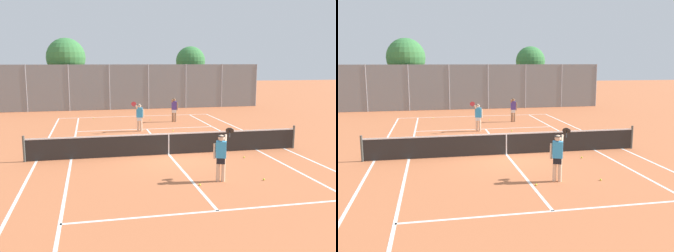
% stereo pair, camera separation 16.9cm
% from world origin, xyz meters
% --- Properties ---
extents(ground_plane, '(120.00, 120.00, 0.00)m').
position_xyz_m(ground_plane, '(0.00, 0.00, 0.00)').
color(ground_plane, '#BC663D').
extents(court_line_markings, '(11.10, 23.90, 0.01)m').
position_xyz_m(court_line_markings, '(0.00, 0.00, 0.00)').
color(court_line_markings, silver).
rests_on(court_line_markings, ground).
extents(tennis_net, '(12.00, 0.10, 1.07)m').
position_xyz_m(tennis_net, '(0.00, 0.00, 0.51)').
color(tennis_net, '#474C47').
rests_on(tennis_net, ground).
extents(player_near_side, '(0.85, 0.68, 1.77)m').
position_xyz_m(player_near_side, '(0.95, -3.97, 0.93)').
color(player_near_side, beige).
rests_on(player_near_side, ground).
extents(player_far_left, '(0.79, 0.71, 1.77)m').
position_xyz_m(player_far_left, '(-0.51, 5.75, 0.93)').
color(player_far_left, beige).
rests_on(player_far_left, ground).
extents(player_far_right, '(0.49, 0.47, 1.60)m').
position_xyz_m(player_far_right, '(2.24, 8.77, 0.91)').
color(player_far_right, '#936B4C').
rests_on(player_far_right, ground).
extents(loose_tennis_ball_0, '(0.07, 0.07, 0.07)m').
position_xyz_m(loose_tennis_ball_0, '(2.43, -4.19, 0.03)').
color(loose_tennis_ball_0, '#D1DB33').
rests_on(loose_tennis_ball_0, ground).
extents(loose_tennis_ball_1, '(0.07, 0.07, 0.07)m').
position_xyz_m(loose_tennis_ball_1, '(0.13, -4.27, 0.03)').
color(loose_tennis_ball_1, '#D1DB33').
rests_on(loose_tennis_ball_1, ground).
extents(loose_tennis_ball_2, '(0.07, 0.07, 0.07)m').
position_xyz_m(loose_tennis_ball_2, '(0.76, 9.74, 0.03)').
color(loose_tennis_ball_2, '#D1DB33').
rests_on(loose_tennis_ball_2, ground).
extents(loose_tennis_ball_3, '(0.07, 0.07, 0.07)m').
position_xyz_m(loose_tennis_ball_3, '(-3.05, 11.35, 0.03)').
color(loose_tennis_ball_3, '#D1DB33').
rests_on(loose_tennis_ball_3, ground).
extents(loose_tennis_ball_4, '(0.07, 0.07, 0.07)m').
position_xyz_m(loose_tennis_ball_4, '(1.39, 5.34, 0.03)').
color(loose_tennis_ball_4, '#D1DB33').
rests_on(loose_tennis_ball_4, ground).
extents(loose_tennis_ball_5, '(0.07, 0.07, 0.07)m').
position_xyz_m(loose_tennis_ball_5, '(2.98, -1.23, 0.03)').
color(loose_tennis_ball_5, '#D1DB33').
rests_on(loose_tennis_ball_5, ground).
extents(back_fence, '(23.11, 0.08, 3.79)m').
position_xyz_m(back_fence, '(-0.00, 16.12, 1.90)').
color(back_fence, gray).
rests_on(back_fence, ground).
extents(tree_behind_left, '(3.32, 3.32, 6.01)m').
position_xyz_m(tree_behind_left, '(-5.13, 18.13, 4.24)').
color(tree_behind_left, brown).
rests_on(tree_behind_left, ground).
extents(tree_behind_right, '(2.74, 2.74, 5.42)m').
position_xyz_m(tree_behind_right, '(6.16, 19.01, 3.94)').
color(tree_behind_right, brown).
rests_on(tree_behind_right, ground).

